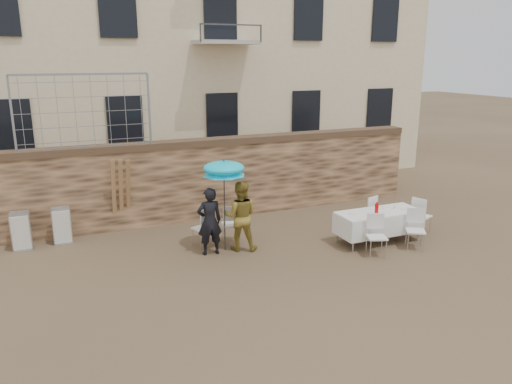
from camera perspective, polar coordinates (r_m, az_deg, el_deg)
name	(u,v)px	position (r m, az deg, el deg)	size (l,w,h in m)	color
ground	(281,290)	(9.92, 2.89, -11.17)	(80.00, 80.00, 0.00)	brown
stone_wall	(204,180)	(13.95, -6.01, 1.41)	(13.00, 0.50, 2.20)	brown
chain_link_fence	(84,112)	(13.08, -19.06, 8.65)	(3.20, 0.06, 1.80)	gray
man_suit	(210,221)	(11.40, -5.33, -3.36)	(0.58, 0.38, 1.58)	black
woman_dress	(240,216)	(11.62, -1.81, -2.75)	(0.80, 0.62, 1.65)	gold
umbrella	(224,171)	(11.31, -3.69, 2.43)	(0.99, 0.99, 2.03)	#3F3F44
couple_chair_left	(203,227)	(11.99, -6.10, -3.99)	(0.48, 0.48, 0.96)	white
couple_chair_right	(230,223)	(12.20, -2.95, -3.59)	(0.48, 0.48, 0.96)	white
banquet_table	(379,213)	(12.49, 13.91, -2.36)	(2.10, 0.85, 0.78)	white
soda_bottle	(377,209)	(12.21, 13.62, -1.89)	(0.09, 0.09, 0.26)	red
table_chair_front_left	(377,236)	(11.66, 13.65, -4.92)	(0.48, 0.48, 0.96)	white
table_chair_front_right	(416,230)	(12.32, 17.78, -4.13)	(0.48, 0.48, 0.96)	white
table_chair_back	(366,213)	(13.29, 12.49, -2.35)	(0.48, 0.48, 0.96)	white
table_chair_side	(421,215)	(13.50, 18.37, -2.51)	(0.48, 0.48, 0.96)	white
chair_stack_left	(21,228)	(13.17, -25.24, -3.73)	(0.46, 0.55, 0.92)	white
chair_stack_right	(62,223)	(13.15, -21.34, -3.34)	(0.46, 0.47, 0.92)	white
wood_planks	(126,195)	(13.18, -14.64, -0.28)	(0.70, 0.20, 2.00)	#A37749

